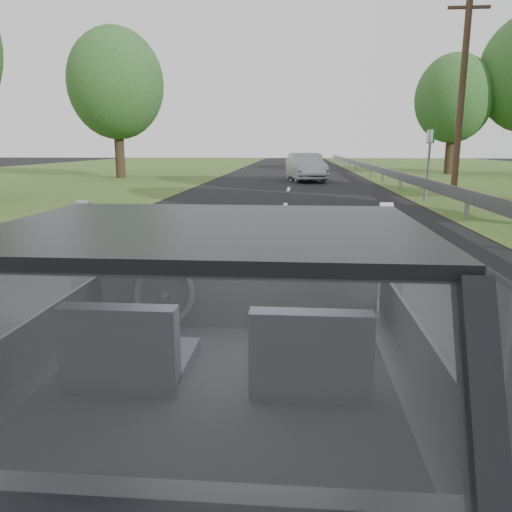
% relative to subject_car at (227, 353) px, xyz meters
% --- Properties ---
extents(ground, '(140.00, 140.00, 0.00)m').
position_rel_subject_car_xyz_m(ground, '(0.00, 0.00, -0.72)').
color(ground, black).
rests_on(ground, ground).
extents(subject_car, '(1.80, 4.00, 1.45)m').
position_rel_subject_car_xyz_m(subject_car, '(0.00, 0.00, 0.00)').
color(subject_car, black).
rests_on(subject_car, ground).
extents(dashboard, '(1.58, 0.45, 0.30)m').
position_rel_subject_car_xyz_m(dashboard, '(0.00, 0.62, 0.12)').
color(dashboard, black).
rests_on(dashboard, subject_car).
extents(driver_seat, '(0.50, 0.72, 0.42)m').
position_rel_subject_car_xyz_m(driver_seat, '(-0.40, -0.29, 0.16)').
color(driver_seat, black).
rests_on(driver_seat, subject_car).
extents(passenger_seat, '(0.50, 0.72, 0.42)m').
position_rel_subject_car_xyz_m(passenger_seat, '(0.40, -0.29, 0.16)').
color(passenger_seat, black).
rests_on(passenger_seat, subject_car).
extents(steering_wheel, '(0.36, 0.36, 0.04)m').
position_rel_subject_car_xyz_m(steering_wheel, '(-0.40, 0.33, 0.20)').
color(steering_wheel, black).
rests_on(steering_wheel, dashboard).
extents(cat, '(0.65, 0.31, 0.28)m').
position_rel_subject_car_xyz_m(cat, '(0.21, 0.63, 0.37)').
color(cat, slate).
rests_on(cat, dashboard).
extents(guardrail, '(0.05, 90.00, 0.32)m').
position_rel_subject_car_xyz_m(guardrail, '(4.30, 10.00, -0.15)').
color(guardrail, gray).
rests_on(guardrail, ground).
extents(other_car, '(2.33, 4.39, 1.37)m').
position_rel_subject_car_xyz_m(other_car, '(0.76, 22.98, -0.04)').
color(other_car, '#999FAA').
rests_on(other_car, ground).
extents(highway_sign, '(0.14, 0.96, 2.40)m').
position_rel_subject_car_xyz_m(highway_sign, '(5.84, 19.53, 0.47)').
color(highway_sign, '#1A5F2B').
rests_on(highway_sign, ground).
extents(utility_pole, '(0.27, 0.27, 6.96)m').
position_rel_subject_car_xyz_m(utility_pole, '(5.99, 16.34, 2.76)').
color(utility_pole, brown).
rests_on(utility_pole, ground).
extents(tree_2, '(5.92, 5.92, 6.96)m').
position_rel_subject_car_xyz_m(tree_2, '(9.71, 30.08, 2.75)').
color(tree_2, '#264F24').
rests_on(tree_2, ground).
extents(tree_6, '(6.07, 6.07, 7.54)m').
position_rel_subject_car_xyz_m(tree_6, '(-9.24, 24.47, 3.05)').
color(tree_6, '#264F24').
rests_on(tree_6, ground).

